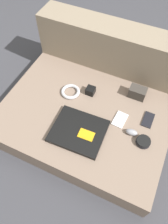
{
  "coord_description": "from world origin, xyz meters",
  "views": [
    {
      "loc": [
        0.31,
        -0.68,
        1.28
      ],
      "look_at": [
        0.0,
        0.0,
        0.18
      ],
      "focal_mm": 35.0,
      "sensor_mm": 36.0,
      "label": 1
    }
  ],
  "objects_px": {
    "computer_mouse": "(132,132)",
    "speaker_puck": "(143,142)",
    "camera_pouch": "(137,92)",
    "charger_brick": "(90,91)",
    "phone_black": "(148,120)",
    "laptop": "(79,131)",
    "phone_silver": "(120,120)"
  },
  "relations": [
    {
      "from": "laptop",
      "to": "speaker_puck",
      "type": "distance_m",
      "value": 0.37
    },
    {
      "from": "computer_mouse",
      "to": "camera_pouch",
      "type": "relative_size",
      "value": 0.66
    },
    {
      "from": "camera_pouch",
      "to": "computer_mouse",
      "type": "bearing_deg",
      "value": -78.87
    },
    {
      "from": "phone_black",
      "to": "camera_pouch",
      "type": "bearing_deg",
      "value": 128.91
    },
    {
      "from": "laptop",
      "to": "charger_brick",
      "type": "height_order",
      "value": "charger_brick"
    },
    {
      "from": "phone_silver",
      "to": "phone_black",
      "type": "xyz_separation_m",
      "value": [
        0.16,
        0.07,
        0.0
      ]
    },
    {
      "from": "laptop",
      "to": "phone_silver",
      "type": "bearing_deg",
      "value": 41.13
    },
    {
      "from": "laptop",
      "to": "computer_mouse",
      "type": "height_order",
      "value": "computer_mouse"
    },
    {
      "from": "speaker_puck",
      "to": "phone_black",
      "type": "distance_m",
      "value": 0.16
    },
    {
      "from": "computer_mouse",
      "to": "phone_silver",
      "type": "distance_m",
      "value": 0.11
    },
    {
      "from": "phone_black",
      "to": "camera_pouch",
      "type": "height_order",
      "value": "camera_pouch"
    },
    {
      "from": "speaker_puck",
      "to": "camera_pouch",
      "type": "relative_size",
      "value": 0.77
    },
    {
      "from": "phone_silver",
      "to": "charger_brick",
      "type": "xyz_separation_m",
      "value": [
        -0.25,
        0.12,
        0.02
      ]
    },
    {
      "from": "computer_mouse",
      "to": "camera_pouch",
      "type": "bearing_deg",
      "value": 95.98
    },
    {
      "from": "laptop",
      "to": "charger_brick",
      "type": "bearing_deg",
      "value": 98.39
    },
    {
      "from": "camera_pouch",
      "to": "charger_brick",
      "type": "height_order",
      "value": "camera_pouch"
    },
    {
      "from": "laptop",
      "to": "phone_silver",
      "type": "height_order",
      "value": "laptop"
    },
    {
      "from": "computer_mouse",
      "to": "charger_brick",
      "type": "height_order",
      "value": "charger_brick"
    },
    {
      "from": "computer_mouse",
      "to": "speaker_puck",
      "type": "height_order",
      "value": "computer_mouse"
    },
    {
      "from": "phone_black",
      "to": "charger_brick",
      "type": "height_order",
      "value": "charger_brick"
    },
    {
      "from": "laptop",
      "to": "computer_mouse",
      "type": "relative_size",
      "value": 4.42
    },
    {
      "from": "phone_black",
      "to": "charger_brick",
      "type": "distance_m",
      "value": 0.41
    },
    {
      "from": "charger_brick",
      "to": "speaker_puck",
      "type": "bearing_deg",
      "value": -26.31
    },
    {
      "from": "speaker_puck",
      "to": "phone_silver",
      "type": "xyz_separation_m",
      "value": [
        -0.17,
        0.09,
        -0.01
      ]
    },
    {
      "from": "phone_black",
      "to": "charger_brick",
      "type": "relative_size",
      "value": 1.98
    },
    {
      "from": "laptop",
      "to": "camera_pouch",
      "type": "height_order",
      "value": "camera_pouch"
    },
    {
      "from": "computer_mouse",
      "to": "phone_silver",
      "type": "relative_size",
      "value": 0.63
    },
    {
      "from": "phone_black",
      "to": "phone_silver",
      "type": "bearing_deg",
      "value": -155.12
    },
    {
      "from": "phone_black",
      "to": "camera_pouch",
      "type": "distance_m",
      "value": 0.19
    },
    {
      "from": "laptop",
      "to": "charger_brick",
      "type": "relative_size",
      "value": 5.6
    },
    {
      "from": "speaker_puck",
      "to": "laptop",
      "type": "bearing_deg",
      "value": -165.73
    },
    {
      "from": "speaker_puck",
      "to": "charger_brick",
      "type": "relative_size",
      "value": 1.47
    }
  ]
}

